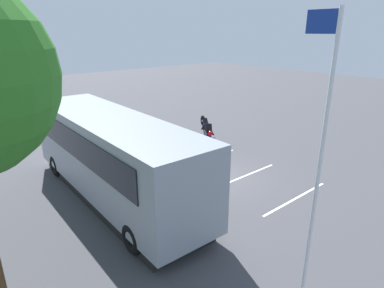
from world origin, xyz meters
TOP-DOWN VIEW (x-y plane):
  - ground_plane at (0.00, 0.00)m, footprint 80.00×80.00m
  - tour_bus at (1.18, 4.10)m, footprint 10.00×2.93m
  - spectator_far_left at (-0.20, 1.08)m, footprint 0.57×0.32m
  - spectator_left at (0.98, 1.13)m, footprint 0.57×0.33m
  - spectator_centre at (1.92, 1.41)m, footprint 0.57×0.39m
  - parked_motorcycle_silver at (-1.06, 1.66)m, footprint 2.05×0.58m
  - stunt_motorcycle at (2.86, -2.46)m, footprint 1.78×1.12m
  - flagpole at (-6.66, 3.76)m, footprint 0.78×0.36m
  - bay_line_a at (-3.59, -1.11)m, footprint 0.18×4.05m
  - bay_line_b at (-0.92, -1.11)m, footprint 0.19×4.25m
  - bay_line_c at (1.75, -1.11)m, footprint 0.19×4.49m

SIDE VIEW (x-z plane):
  - ground_plane at x=0.00m, z-range 0.00..0.00m
  - bay_line_c at x=1.75m, z-range 0.00..0.01m
  - bay_line_a at x=-3.59m, z-range 0.00..0.01m
  - bay_line_b at x=-0.92m, z-range 0.00..0.01m
  - parked_motorcycle_silver at x=-1.06m, z-range -0.01..0.97m
  - spectator_left at x=0.98m, z-range 0.15..1.81m
  - spectator_centre at x=1.92m, z-range 0.16..1.81m
  - stunt_motorcycle at x=2.86m, z-range 0.13..1.95m
  - spectator_far_left at x=-0.20m, z-range 0.17..1.96m
  - tour_bus at x=1.18m, z-range 0.02..3.27m
  - flagpole at x=-6.66m, z-range -0.05..6.53m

